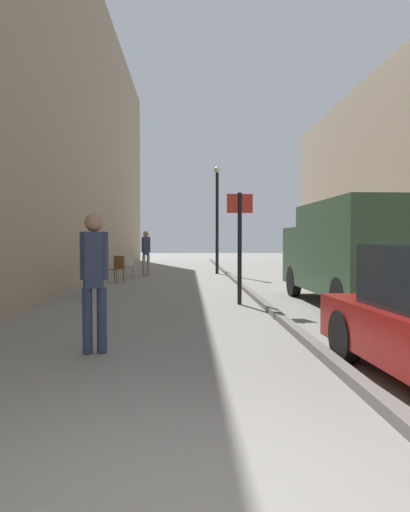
{
  "coord_description": "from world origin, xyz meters",
  "views": [
    {
      "loc": [
        -0.14,
        -2.25,
        1.5
      ],
      "look_at": [
        0.34,
        10.89,
        1.05
      ],
      "focal_mm": 32.82,
      "sensor_mm": 36.0,
      "label": 1
    }
  ],
  "objects": [
    {
      "name": "ground_plane",
      "position": [
        0.0,
        12.0,
        0.0
      ],
      "size": [
        80.0,
        80.0,
        0.0
      ],
      "primitive_type": "plane",
      "color": "gray"
    },
    {
      "name": "building_facade_left",
      "position": [
        -5.29,
        12.0,
        5.76
      ],
      "size": [
        3.37,
        40.0,
        11.53
      ],
      "primitive_type": "cube",
      "color": "gray",
      "rests_on": "ground_plane"
    },
    {
      "name": "kerb_strip",
      "position": [
        1.58,
        12.0,
        0.06
      ],
      "size": [
        0.16,
        40.0,
        0.12
      ],
      "primitive_type": "cube",
      "color": "#615F5B",
      "rests_on": "ground_plane"
    },
    {
      "name": "pedestrian_main_foreground",
      "position": [
        -1.9,
        17.5,
        1.08
      ],
      "size": [
        0.36,
        0.26,
        1.88
      ],
      "rotation": [
        0.0,
        0.0,
        0.27
      ],
      "color": "gray",
      "rests_on": "ground_plane"
    },
    {
      "name": "pedestrian_mid_block",
      "position": [
        -1.37,
        3.94,
        1.07
      ],
      "size": [
        0.37,
        0.24,
        1.85
      ],
      "rotation": [
        0.0,
        0.0,
        0.14
      ],
      "color": "#2D3851",
      "rests_on": "ground_plane"
    },
    {
      "name": "delivery_van",
      "position": [
        3.6,
        8.27,
        1.25
      ],
      "size": [
        2.06,
        5.26,
        2.33
      ],
      "rotation": [
        0.0,
        0.0,
        0.02
      ],
      "color": "#335138",
      "rests_on": "ground_plane"
    },
    {
      "name": "street_sign_post",
      "position": [
        1.06,
        8.58,
        1.55
      ],
      "size": [
        0.6,
        0.1,
        2.6
      ],
      "rotation": [
        0.0,
        0.0,
        3.14
      ],
      "color": "black",
      "rests_on": "ground_plane"
    },
    {
      "name": "lamp_post",
      "position": [
        1.17,
        18.58,
        2.72
      ],
      "size": [
        0.28,
        0.28,
        4.76
      ],
      "color": "black",
      "rests_on": "ground_plane"
    },
    {
      "name": "bicycle_leaning",
      "position": [
        -2.8,
        10.19,
        0.38
      ],
      "size": [
        0.28,
        1.76,
        0.98
      ],
      "rotation": [
        0.0,
        0.0,
        0.13
      ],
      "color": "black",
      "rests_on": "ground_plane"
    },
    {
      "name": "cafe_chair_near_window",
      "position": [
        -2.49,
        16.66,
        0.55
      ],
      "size": [
        0.6,
        0.6,
        0.94
      ],
      "rotation": [
        0.0,
        0.0,
        3.66
      ],
      "color": "#B7B2A8",
      "rests_on": "ground_plane"
    },
    {
      "name": "cafe_chair_by_doorway",
      "position": [
        -2.64,
        14.34,
        0.55
      ],
      "size": [
        0.59,
        0.59,
        0.94
      ],
      "rotation": [
        0.0,
        0.0,
        2.65
      ],
      "color": "brown",
      "rests_on": "ground_plane"
    }
  ]
}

